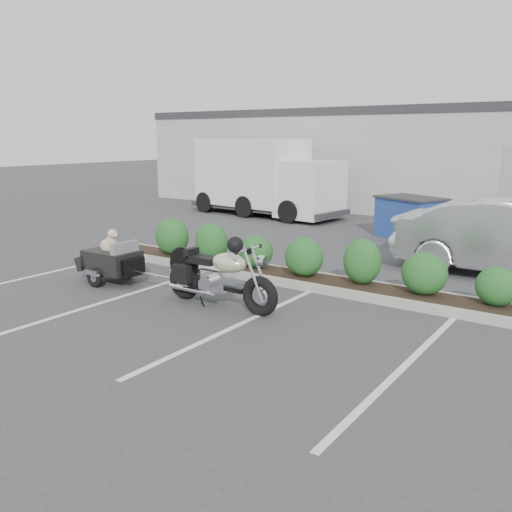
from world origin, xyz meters
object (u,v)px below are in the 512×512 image
Objects in this scene: pet_trailer at (112,260)px; dumpster at (410,217)px; motorcycle at (219,277)px; delivery_truck at (265,179)px.

dumpster is (3.26, 8.24, 0.14)m from pet_trailer.
motorcycle reaches higher than pet_trailer.
dumpster reaches higher than pet_trailer.
motorcycle is at bearing -0.21° from pet_trailer.
delivery_truck is at bearing 120.06° from motorcycle.
delivery_truck reaches higher than motorcycle.
dumpster is at bearing -7.93° from delivery_truck.
motorcycle is 11.37m from delivery_truck.
pet_trailer is 10.26m from delivery_truck.
delivery_truck reaches higher than pet_trailer.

